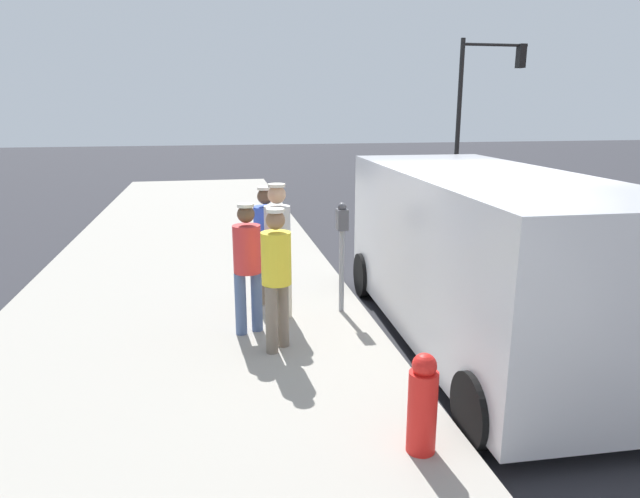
# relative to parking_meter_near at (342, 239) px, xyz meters

# --- Properties ---
(ground_plane) EXTENTS (80.00, 80.00, 0.00)m
(ground_plane) POSITION_rel_parking_meter_near_xyz_m (-1.35, 0.85, -1.18)
(ground_plane) COLOR #2D2D33
(sidewalk_slab) EXTENTS (5.00, 32.00, 0.15)m
(sidewalk_slab) POSITION_rel_parking_meter_near_xyz_m (2.15, 0.85, -1.11)
(sidewalk_slab) COLOR #9E998E
(sidewalk_slab) RESTS_ON ground
(parking_meter_near) EXTENTS (0.14, 0.18, 1.52)m
(parking_meter_near) POSITION_rel_parking_meter_near_xyz_m (0.00, 0.00, 0.00)
(parking_meter_near) COLOR gray
(parking_meter_near) RESTS_ON sidewalk_slab
(pedestrian_in_gray) EXTENTS (0.36, 0.34, 1.80)m
(pedestrian_in_gray) POSITION_rel_parking_meter_near_xyz_m (0.88, 0.09, 0.01)
(pedestrian_in_gray) COLOR beige
(pedestrian_in_gray) RESTS_ON sidewalk_slab
(pedestrian_in_yellow) EXTENTS (0.34, 0.34, 1.66)m
(pedestrian_in_yellow) POSITION_rel_parking_meter_near_xyz_m (1.01, 1.09, -0.08)
(pedestrian_in_yellow) COLOR #726656
(pedestrian_in_yellow) RESTS_ON sidewalk_slab
(pedestrian_in_blue) EXTENTS (0.34, 0.34, 1.69)m
(pedestrian_in_blue) POSITION_rel_parking_meter_near_xyz_m (0.98, -0.46, -0.06)
(pedestrian_in_blue) COLOR #726656
(pedestrian_in_blue) RESTS_ON sidewalk_slab
(pedestrian_in_red) EXTENTS (0.34, 0.34, 1.63)m
(pedestrian_in_red) POSITION_rel_parking_meter_near_xyz_m (1.30, 0.51, -0.10)
(pedestrian_in_red) COLOR #4C608C
(pedestrian_in_red) RESTS_ON sidewalk_slab
(parked_van) EXTENTS (2.26, 5.26, 2.15)m
(parked_van) POSITION_rel_parking_meter_near_xyz_m (-1.50, 1.09, -0.03)
(parked_van) COLOR #BCBCC1
(parked_van) RESTS_ON ground
(traffic_light_corner) EXTENTS (2.48, 0.42, 5.20)m
(traffic_light_corner) POSITION_rel_parking_meter_near_xyz_m (-7.80, -11.78, 2.34)
(traffic_light_corner) COLOR black
(traffic_light_corner) RESTS_ON ground
(fire_hydrant) EXTENTS (0.24, 0.24, 0.86)m
(fire_hydrant) POSITION_rel_parking_meter_near_xyz_m (0.10, 3.30, -0.61)
(fire_hydrant) COLOR red
(fire_hydrant) RESTS_ON sidewalk_slab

